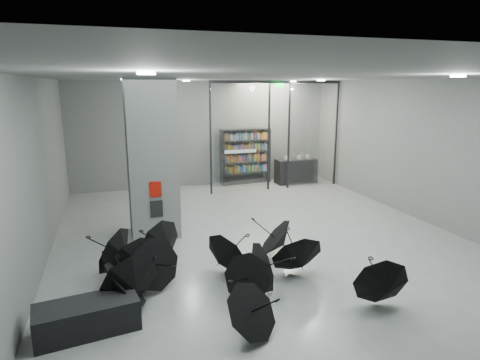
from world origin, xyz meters
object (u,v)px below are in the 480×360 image
object	(u,v)px
bookshelf	(245,156)
umbrella_cluster	(205,274)
bench	(87,317)
column	(152,159)
shop_counter	(296,171)

from	to	relation	value
bookshelf	umbrella_cluster	size ratio (longest dim) A/B	0.39
bench	column	bearing A→B (deg)	61.78
bookshelf	shop_counter	world-z (taller)	bookshelf
column	shop_counter	xyz separation A→B (m)	(6.04, 4.14, -1.52)
column	bookshelf	distance (m)	6.35
shop_counter	umbrella_cluster	distance (m)	9.33
column	umbrella_cluster	xyz separation A→B (m)	(0.56, -3.41, -1.68)
shop_counter	umbrella_cluster	xyz separation A→B (m)	(-5.48, -7.55, -0.16)
bookshelf	umbrella_cluster	xyz separation A→B (m)	(-3.55, -8.16, -0.77)
column	bench	distance (m)	4.81
bookshelf	shop_counter	distance (m)	2.11
column	bench	bearing A→B (deg)	-109.92
column	shop_counter	distance (m)	7.48
bookshelf	shop_counter	size ratio (longest dim) A/B	1.34
bookshelf	umbrella_cluster	world-z (taller)	bookshelf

